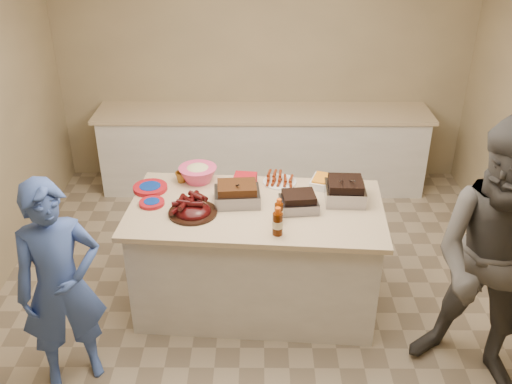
{
  "coord_description": "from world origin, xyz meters",
  "views": [
    {
      "loc": [
        -0.04,
        -3.58,
        3.08
      ],
      "look_at": [
        -0.06,
        0.19,
        1.01
      ],
      "focal_mm": 40.0,
      "sensor_mm": 36.0,
      "label": 1
    }
  ],
  "objects_px": {
    "island": "(256,301)",
    "plastic_cup": "(182,182)",
    "roasting_pan": "(344,200)",
    "guest_gray": "(473,374)",
    "mustard_bottle": "(222,200)",
    "bbq_bottle_b": "(279,221)",
    "guest_blue": "(78,372)",
    "bbq_bottle_a": "(277,234)",
    "rib_platter": "(193,213)",
    "coleslaw_bowl": "(198,181)"
  },
  "relations": [
    {
      "from": "coleslaw_bowl",
      "to": "bbq_bottle_a",
      "type": "bearing_deg",
      "value": -51.63
    },
    {
      "from": "guest_blue",
      "to": "roasting_pan",
      "type": "bearing_deg",
      "value": -0.21
    },
    {
      "from": "bbq_bottle_a",
      "to": "guest_gray",
      "type": "height_order",
      "value": "bbq_bottle_a"
    },
    {
      "from": "coleslaw_bowl",
      "to": "bbq_bottle_a",
      "type": "height_order",
      "value": "same"
    },
    {
      "from": "bbq_bottle_a",
      "to": "rib_platter",
      "type": "bearing_deg",
      "value": 155.92
    },
    {
      "from": "island",
      "to": "bbq_bottle_b",
      "type": "distance_m",
      "value": 0.95
    },
    {
      "from": "roasting_pan",
      "to": "guest_gray",
      "type": "distance_m",
      "value": 1.54
    },
    {
      "from": "guest_gray",
      "to": "guest_blue",
      "type": "bearing_deg",
      "value": -148.56
    },
    {
      "from": "rib_platter",
      "to": "roasting_pan",
      "type": "distance_m",
      "value": 1.16
    },
    {
      "from": "rib_platter",
      "to": "guest_blue",
      "type": "height_order",
      "value": "rib_platter"
    },
    {
      "from": "bbq_bottle_a",
      "to": "mustard_bottle",
      "type": "bearing_deg",
      "value": 130.99
    },
    {
      "from": "coleslaw_bowl",
      "to": "mustard_bottle",
      "type": "xyz_separation_m",
      "value": [
        0.22,
        -0.32,
        0.0
      ]
    },
    {
      "from": "plastic_cup",
      "to": "guest_gray",
      "type": "bearing_deg",
      "value": -28.82
    },
    {
      "from": "bbq_bottle_a",
      "to": "bbq_bottle_b",
      "type": "xyz_separation_m",
      "value": [
        0.01,
        0.17,
        0.0
      ]
    },
    {
      "from": "island",
      "to": "plastic_cup",
      "type": "relative_size",
      "value": 19.78
    },
    {
      "from": "mustard_bottle",
      "to": "guest_gray",
      "type": "bearing_deg",
      "value": -26.1
    },
    {
      "from": "plastic_cup",
      "to": "guest_blue",
      "type": "xyz_separation_m",
      "value": [
        -0.65,
        -1.19,
        -0.91
      ]
    },
    {
      "from": "island",
      "to": "roasting_pan",
      "type": "xyz_separation_m",
      "value": [
        0.68,
        0.1,
        0.91
      ]
    },
    {
      "from": "island",
      "to": "bbq_bottle_a",
      "type": "relative_size",
      "value": 9.05
    },
    {
      "from": "guest_blue",
      "to": "guest_gray",
      "type": "bearing_deg",
      "value": -24.88
    },
    {
      "from": "mustard_bottle",
      "to": "plastic_cup",
      "type": "height_order",
      "value": "mustard_bottle"
    },
    {
      "from": "bbq_bottle_b",
      "to": "guest_blue",
      "type": "xyz_separation_m",
      "value": [
        -1.43,
        -0.58,
        -0.91
      ]
    },
    {
      "from": "rib_platter",
      "to": "mustard_bottle",
      "type": "distance_m",
      "value": 0.29
    },
    {
      "from": "island",
      "to": "roasting_pan",
      "type": "distance_m",
      "value": 1.14
    },
    {
      "from": "bbq_bottle_b",
      "to": "guest_gray",
      "type": "height_order",
      "value": "bbq_bottle_b"
    },
    {
      "from": "mustard_bottle",
      "to": "bbq_bottle_b",
      "type": "bearing_deg",
      "value": -35.81
    },
    {
      "from": "island",
      "to": "coleslaw_bowl",
      "type": "relative_size",
      "value": 6.19
    },
    {
      "from": "bbq_bottle_a",
      "to": "plastic_cup",
      "type": "height_order",
      "value": "bbq_bottle_a"
    },
    {
      "from": "bbq_bottle_a",
      "to": "mustard_bottle",
      "type": "xyz_separation_m",
      "value": [
        -0.41,
        0.47,
        0.0
      ]
    },
    {
      "from": "coleslaw_bowl",
      "to": "mustard_bottle",
      "type": "distance_m",
      "value": 0.39
    },
    {
      "from": "island",
      "to": "rib_platter",
      "type": "relative_size",
      "value": 5.28
    },
    {
      "from": "guest_blue",
      "to": "plastic_cup",
      "type": "bearing_deg",
      "value": 36.39
    },
    {
      "from": "mustard_bottle",
      "to": "plastic_cup",
      "type": "distance_m",
      "value": 0.46
    },
    {
      "from": "coleslaw_bowl",
      "to": "bbq_bottle_b",
      "type": "xyz_separation_m",
      "value": [
        0.64,
        -0.63,
        -0.0
      ]
    },
    {
      "from": "roasting_pan",
      "to": "bbq_bottle_a",
      "type": "bearing_deg",
      "value": -135.3
    },
    {
      "from": "rib_platter",
      "to": "coleslaw_bowl",
      "type": "height_order",
      "value": "coleslaw_bowl"
    },
    {
      "from": "plastic_cup",
      "to": "guest_gray",
      "type": "distance_m",
      "value": 2.62
    },
    {
      "from": "island",
      "to": "rib_platter",
      "type": "xyz_separation_m",
      "value": [
        -0.47,
        -0.1,
        0.91
      ]
    },
    {
      "from": "roasting_pan",
      "to": "guest_blue",
      "type": "bearing_deg",
      "value": -152.95
    },
    {
      "from": "mustard_bottle",
      "to": "bbq_bottle_a",
      "type": "bearing_deg",
      "value": -49.01
    },
    {
      "from": "roasting_pan",
      "to": "mustard_bottle",
      "type": "xyz_separation_m",
      "value": [
        -0.94,
        -0.01,
        0.0
      ]
    },
    {
      "from": "island",
      "to": "rib_platter",
      "type": "bearing_deg",
      "value": -163.6
    },
    {
      "from": "rib_platter",
      "to": "bbq_bottle_a",
      "type": "bearing_deg",
      "value": -24.08
    },
    {
      "from": "rib_platter",
      "to": "mustard_bottle",
      "type": "relative_size",
      "value": 3.26
    },
    {
      "from": "bbq_bottle_b",
      "to": "plastic_cup",
      "type": "bearing_deg",
      "value": 141.88
    },
    {
      "from": "guest_gray",
      "to": "island",
      "type": "bearing_deg",
      "value": -175.58
    },
    {
      "from": "bbq_bottle_b",
      "to": "guest_gray",
      "type": "bearing_deg",
      "value": -22.71
    },
    {
      "from": "coleslaw_bowl",
      "to": "plastic_cup",
      "type": "relative_size",
      "value": 3.2
    },
    {
      "from": "rib_platter",
      "to": "coleslaw_bowl",
      "type": "bearing_deg",
      "value": 91.09
    },
    {
      "from": "island",
      "to": "plastic_cup",
      "type": "height_order",
      "value": "plastic_cup"
    }
  ]
}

